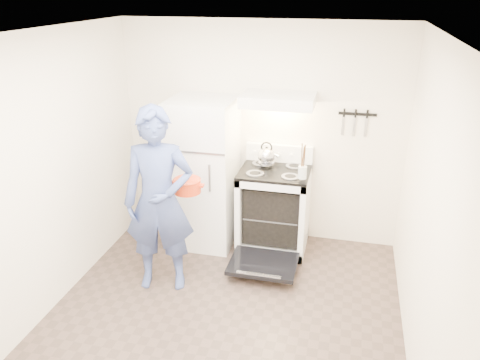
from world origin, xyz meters
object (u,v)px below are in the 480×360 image
object	(u,v)px
stove_body	(274,210)
dutch_oven	(187,186)
refrigerator	(204,173)
tea_kettle	(266,155)
person	(159,201)

from	to	relation	value
stove_body	dutch_oven	xyz separation A→B (m)	(-0.76, -0.72, 0.53)
refrigerator	tea_kettle	size ratio (longest dim) A/B	5.89
dutch_oven	person	bearing A→B (deg)	-125.59
tea_kettle	person	world-z (taller)	person
dutch_oven	tea_kettle	bearing A→B (deg)	50.93
tea_kettle	dutch_oven	world-z (taller)	tea_kettle
refrigerator	dutch_oven	world-z (taller)	refrigerator
stove_body	person	size ratio (longest dim) A/B	0.50
stove_body	dutch_oven	distance (m)	1.17
refrigerator	tea_kettle	xyz separation A→B (m)	(0.70, 0.10, 0.24)
tea_kettle	dutch_oven	bearing A→B (deg)	-129.07
refrigerator	person	xyz separation A→B (m)	(-0.14, -0.96, 0.07)
dutch_oven	stove_body	bearing A→B (deg)	43.41
refrigerator	person	distance (m)	0.97
stove_body	dutch_oven	size ratio (longest dim) A/B	2.68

